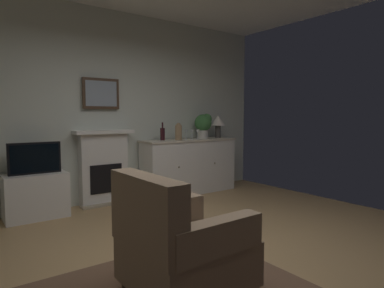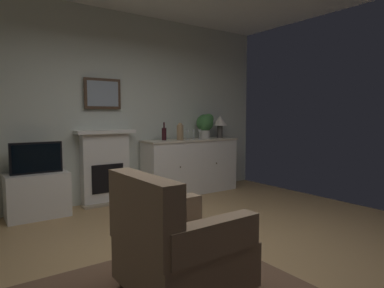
{
  "view_description": "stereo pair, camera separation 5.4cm",
  "coord_description": "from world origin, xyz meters",
  "views": [
    {
      "loc": [
        -1.91,
        -2.31,
        1.31
      ],
      "look_at": [
        0.25,
        0.64,
        1.0
      ],
      "focal_mm": 31.11,
      "sensor_mm": 36.0,
      "label": 1
    },
    {
      "loc": [
        -1.87,
        -2.34,
        1.31
      ],
      "look_at": [
        0.25,
        0.64,
        1.0
      ],
      "focal_mm": 31.11,
      "sensor_mm": 36.0,
      "label": 2
    }
  ],
  "objects": [
    {
      "name": "wine_bottle",
      "position": [
        0.85,
        2.27,
        1.02
      ],
      "size": [
        0.08,
        0.08,
        0.29
      ],
      "color": "#331419",
      "rests_on": "sideboard_cabinet"
    },
    {
      "name": "vase_decorative",
      "position": [
        1.1,
        2.19,
        1.06
      ],
      "size": [
        0.11,
        0.11,
        0.28
      ],
      "color": "#9E7F5B",
      "rests_on": "sideboard_cabinet"
    },
    {
      "name": "wine_glass_right",
      "position": [
        1.49,
        2.18,
        1.04
      ],
      "size": [
        0.07,
        0.07,
        0.16
      ],
      "color": "silver",
      "rests_on": "sideboard_cabinet"
    },
    {
      "name": "wine_glass_left",
      "position": [
        1.27,
        2.21,
        1.04
      ],
      "size": [
        0.07,
        0.07,
        0.16
      ],
      "color": "silver",
      "rests_on": "sideboard_cabinet"
    },
    {
      "name": "tv_cabinet",
      "position": [
        -1.06,
        2.25,
        0.29
      ],
      "size": [
        0.75,
        0.42,
        0.58
      ],
      "color": "white",
      "rests_on": "ground_plane"
    },
    {
      "name": "fireplace_unit",
      "position": [
        -0.08,
        2.41,
        0.55
      ],
      "size": [
        0.87,
        0.3,
        1.1
      ],
      "color": "white",
      "rests_on": "ground_plane"
    },
    {
      "name": "sideboard_cabinet",
      "position": [
        1.35,
        2.24,
        0.46
      ],
      "size": [
        1.7,
        0.49,
        0.92
      ],
      "color": "white",
      "rests_on": "ground_plane"
    },
    {
      "name": "wall_rear",
      "position": [
        0.0,
        2.54,
        1.44
      ],
      "size": [
        5.82,
        0.06,
        2.89
      ],
      "primitive_type": "cube",
      "color": "silver",
      "rests_on": "ground_plane"
    },
    {
      "name": "framed_picture",
      "position": [
        -0.08,
        2.46,
        1.64
      ],
      "size": [
        0.55,
        0.04,
        0.45
      ],
      "color": "#473323"
    },
    {
      "name": "wine_glass_center",
      "position": [
        1.38,
        2.19,
        1.04
      ],
      "size": [
        0.07,
        0.07,
        0.16
      ],
      "color": "silver",
      "rests_on": "sideboard_cabinet"
    },
    {
      "name": "ground_plane",
      "position": [
        0.0,
        0.0,
        -0.05
      ],
      "size": [
        5.82,
        5.15,
        0.1
      ],
      "primitive_type": "cube",
      "color": "tan",
      "rests_on": "ground"
    },
    {
      "name": "armchair",
      "position": [
        -0.63,
        -0.4,
        0.38
      ],
      "size": [
        0.82,
        0.79,
        0.92
      ],
      "color": "#8C7259",
      "rests_on": "ground_plane"
    },
    {
      "name": "table_lamp",
      "position": [
        1.99,
        2.24,
        1.2
      ],
      "size": [
        0.26,
        0.26,
        0.4
      ],
      "color": "#4C4742",
      "rests_on": "sideboard_cabinet"
    },
    {
      "name": "potted_plant_small",
      "position": [
        1.7,
        2.28,
        1.17
      ],
      "size": [
        0.3,
        0.3,
        0.43
      ],
      "color": "beige",
      "rests_on": "sideboard_cabinet"
    },
    {
      "name": "tv_set",
      "position": [
        -1.06,
        2.23,
        0.78
      ],
      "size": [
        0.62,
        0.07,
        0.4
      ],
      "color": "black",
      "rests_on": "tv_cabinet"
    }
  ]
}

